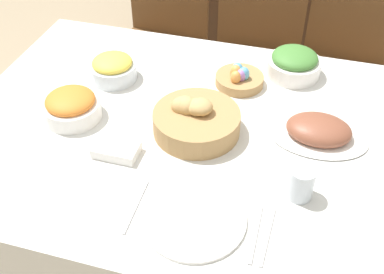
{
  "coord_description": "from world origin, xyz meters",
  "views": [
    {
      "loc": [
        0.3,
        -1.13,
        1.72
      ],
      "look_at": [
        -0.0,
        -0.08,
        0.77
      ],
      "focal_mm": 45.0,
      "sensor_mm": 36.0,
      "label": 1
    }
  ],
  "objects_px": {
    "ham_platter": "(319,131)",
    "drinking_cup": "(301,183)",
    "carrot_bowl": "(71,106)",
    "chair_far_left": "(160,38)",
    "chair_far_right": "(344,65)",
    "pineapple_bowl": "(113,68)",
    "fork": "(135,206)",
    "dinner_plate": "(194,219)",
    "green_salad_bowl": "(294,63)",
    "spoon": "(267,236)",
    "butter_dish": "(116,150)",
    "chair_far_center": "(255,52)",
    "knife": "(256,233)",
    "bread_basket": "(196,120)",
    "egg_basket": "(239,78)"
  },
  "relations": [
    {
      "from": "green_salad_bowl",
      "to": "dinner_plate",
      "type": "relative_size",
      "value": 0.71
    },
    {
      "from": "bread_basket",
      "to": "dinner_plate",
      "type": "height_order",
      "value": "bread_basket"
    },
    {
      "from": "knife",
      "to": "butter_dish",
      "type": "height_order",
      "value": "butter_dish"
    },
    {
      "from": "dinner_plate",
      "to": "chair_far_left",
      "type": "bearing_deg",
      "value": 112.97
    },
    {
      "from": "ham_platter",
      "to": "pineapple_bowl",
      "type": "bearing_deg",
      "value": 170.38
    },
    {
      "from": "butter_dish",
      "to": "chair_far_left",
      "type": "bearing_deg",
      "value": 102.54
    },
    {
      "from": "green_salad_bowl",
      "to": "carrot_bowl",
      "type": "height_order",
      "value": "green_salad_bowl"
    },
    {
      "from": "carrot_bowl",
      "to": "knife",
      "type": "distance_m",
      "value": 0.73
    },
    {
      "from": "bread_basket",
      "to": "pineapple_bowl",
      "type": "xyz_separation_m",
      "value": [
        -0.37,
        0.2,
        -0.0
      ]
    },
    {
      "from": "dinner_plate",
      "to": "green_salad_bowl",
      "type": "bearing_deg",
      "value": 77.9
    },
    {
      "from": "chair_far_right",
      "to": "carrot_bowl",
      "type": "xyz_separation_m",
      "value": [
        -0.87,
        -0.95,
        0.27
      ]
    },
    {
      "from": "spoon",
      "to": "knife",
      "type": "bearing_deg",
      "value": -178.71
    },
    {
      "from": "chair_far_right",
      "to": "fork",
      "type": "xyz_separation_m",
      "value": [
        -0.53,
        -1.25,
        0.23
      ]
    },
    {
      "from": "green_salad_bowl",
      "to": "carrot_bowl",
      "type": "distance_m",
      "value": 0.8
    },
    {
      "from": "chair_far_center",
      "to": "butter_dish",
      "type": "bearing_deg",
      "value": -105.46
    },
    {
      "from": "pineapple_bowl",
      "to": "spoon",
      "type": "distance_m",
      "value": 0.85
    },
    {
      "from": "green_salad_bowl",
      "to": "dinner_plate",
      "type": "height_order",
      "value": "green_salad_bowl"
    },
    {
      "from": "spoon",
      "to": "butter_dish",
      "type": "xyz_separation_m",
      "value": [
        -0.48,
        0.18,
        0.01
      ]
    },
    {
      "from": "pineapple_bowl",
      "to": "fork",
      "type": "xyz_separation_m",
      "value": [
        0.3,
        -0.55,
        -0.04
      ]
    },
    {
      "from": "chair_far_left",
      "to": "chair_far_center",
      "type": "xyz_separation_m",
      "value": [
        0.49,
        0.0,
        0.0
      ]
    },
    {
      "from": "dinner_plate",
      "to": "spoon",
      "type": "bearing_deg",
      "value": 0.0
    },
    {
      "from": "carrot_bowl",
      "to": "fork",
      "type": "relative_size",
      "value": 0.99
    },
    {
      "from": "chair_far_center",
      "to": "spoon",
      "type": "height_order",
      "value": "chair_far_center"
    },
    {
      "from": "egg_basket",
      "to": "chair_far_left",
      "type": "bearing_deg",
      "value": 130.1
    },
    {
      "from": "spoon",
      "to": "drinking_cup",
      "type": "relative_size",
      "value": 1.96
    },
    {
      "from": "chair_far_right",
      "to": "pineapple_bowl",
      "type": "bearing_deg",
      "value": -134.33
    },
    {
      "from": "carrot_bowl",
      "to": "ham_platter",
      "type": "bearing_deg",
      "value": 8.69
    },
    {
      "from": "chair_far_left",
      "to": "carrot_bowl",
      "type": "bearing_deg",
      "value": -83.11
    },
    {
      "from": "chair_far_right",
      "to": "bread_basket",
      "type": "xyz_separation_m",
      "value": [
        -0.46,
        -0.9,
        0.27
      ]
    },
    {
      "from": "bread_basket",
      "to": "butter_dish",
      "type": "height_order",
      "value": "bread_basket"
    },
    {
      "from": "fork",
      "to": "spoon",
      "type": "distance_m",
      "value": 0.36
    },
    {
      "from": "bread_basket",
      "to": "pineapple_bowl",
      "type": "bearing_deg",
      "value": 151.11
    },
    {
      "from": "chair_far_center",
      "to": "ham_platter",
      "type": "height_order",
      "value": "chair_far_center"
    },
    {
      "from": "chair_far_center",
      "to": "butter_dish",
      "type": "relative_size",
      "value": 6.99
    },
    {
      "from": "green_salad_bowl",
      "to": "drinking_cup",
      "type": "xyz_separation_m",
      "value": [
        0.09,
        -0.59,
        0.0
      ]
    },
    {
      "from": "carrot_bowl",
      "to": "chair_far_right",
      "type": "bearing_deg",
      "value": 47.4
    },
    {
      "from": "dinner_plate",
      "to": "chair_far_center",
      "type": "bearing_deg",
      "value": 92.09
    },
    {
      "from": "bread_basket",
      "to": "green_salad_bowl",
      "type": "height_order",
      "value": "bread_basket"
    },
    {
      "from": "ham_platter",
      "to": "pineapple_bowl",
      "type": "distance_m",
      "value": 0.75
    },
    {
      "from": "fork",
      "to": "chair_far_center",
      "type": "bearing_deg",
      "value": 83.37
    },
    {
      "from": "bread_basket",
      "to": "dinner_plate",
      "type": "relative_size",
      "value": 0.99
    },
    {
      "from": "chair_far_left",
      "to": "chair_far_right",
      "type": "relative_size",
      "value": 1.0
    },
    {
      "from": "ham_platter",
      "to": "chair_far_center",
      "type": "bearing_deg",
      "value": 111.55
    },
    {
      "from": "chair_far_center",
      "to": "knife",
      "type": "height_order",
      "value": "chair_far_center"
    },
    {
      "from": "fork",
      "to": "pineapple_bowl",
      "type": "bearing_deg",
      "value": 116.9
    },
    {
      "from": "green_salad_bowl",
      "to": "fork",
      "type": "xyz_separation_m",
      "value": [
        -0.32,
        -0.76,
        -0.04
      ]
    },
    {
      "from": "ham_platter",
      "to": "drinking_cup",
      "type": "distance_m",
      "value": 0.26
    },
    {
      "from": "dinner_plate",
      "to": "spoon",
      "type": "distance_m",
      "value": 0.19
    },
    {
      "from": "fork",
      "to": "butter_dish",
      "type": "height_order",
      "value": "butter_dish"
    },
    {
      "from": "fork",
      "to": "butter_dish",
      "type": "xyz_separation_m",
      "value": [
        -0.13,
        0.18,
        0.01
      ]
    }
  ]
}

